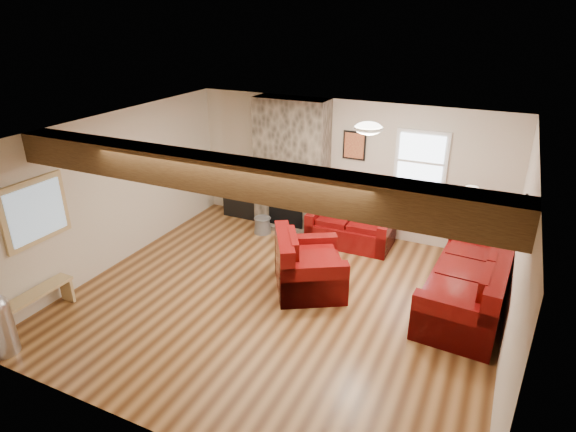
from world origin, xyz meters
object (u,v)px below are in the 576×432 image
coffee_table (312,281)px  tv_cabinet (249,204)px  loveseat (351,223)px  floor_lamp (470,201)px  television (249,182)px  sofa_three (469,276)px  armchair_red (310,262)px

coffee_table → tv_cabinet: bearing=136.8°
loveseat → floor_lamp: (1.96, -0.33, 0.89)m
loveseat → tv_cabinet: 2.31m
television → floor_lamp: 4.33m
coffee_table → floor_lamp: bearing=38.2°
sofa_three → armchair_red: (-2.23, -0.55, -0.01)m
coffee_table → television: size_ratio=1.03×
sofa_three → television: (-4.45, 1.50, 0.27)m
coffee_table → sofa_three: bearing=17.0°
armchair_red → loveseat: bearing=-33.0°
sofa_three → floor_lamp: bearing=-163.5°
loveseat → tv_cabinet: size_ratio=1.47×
tv_cabinet → floor_lamp: size_ratio=0.68×
coffee_table → television: 3.20m
tv_cabinet → sofa_three: bearing=-18.7°
tv_cabinet → floor_lamp: 4.41m
loveseat → floor_lamp: bearing=-10.3°
loveseat → armchair_red: size_ratio=1.33×
television → sofa_three: bearing=-18.7°
sofa_three → television: television is taller
sofa_three → armchair_red: 2.30m
tv_cabinet → loveseat: bearing=-7.5°
television → loveseat: bearing=-7.5°
loveseat → coffee_table: 1.87m
armchair_red → coffee_table: size_ratio=1.37×
sofa_three → coffee_table: 2.26m
armchair_red → sofa_three: bearing=-106.8°
sofa_three → loveseat: (-2.16, 1.20, -0.07)m
tv_cabinet → coffee_table: bearing=-43.2°
sofa_three → coffee_table: size_ratio=2.96×
floor_lamp → television: bearing=171.6°
armchair_red → television: size_ratio=1.41×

